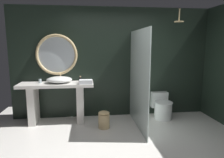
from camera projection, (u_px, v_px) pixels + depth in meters
name	position (u px, v px, depth m)	size (l,w,h in m)	color
ground_plane	(129.00, 154.00, 3.28)	(5.76, 5.76, 0.00)	silver
back_wall_panel	(114.00, 63.00, 4.92)	(4.80, 0.10, 2.60)	black
vanity_counter	(57.00, 98.00, 4.55)	(1.62, 0.54, 0.90)	silver
vessel_sink	(59.00, 80.00, 4.51)	(0.56, 0.46, 0.20)	white
tumbler_cup	(40.00, 81.00, 4.50)	(0.06, 0.06, 0.09)	silver
soap_dispenser	(80.00, 79.00, 4.58)	(0.06, 0.06, 0.14)	black
round_wall_mirror	(57.00, 55.00, 4.64)	(0.94, 0.06, 0.94)	#D6B77F
shower_glass_panel	(138.00, 80.00, 4.22)	(0.02, 1.53, 2.04)	silver
rain_shower_head	(179.00, 21.00, 4.41)	(0.20, 0.20, 0.28)	#D6B77F
toilet	(162.00, 107.00, 4.87)	(0.43, 0.60, 0.58)	white
waste_bin	(104.00, 120.00, 4.27)	(0.24, 0.24, 0.37)	#D6B77F
folded_hand_towel	(86.00, 82.00, 4.40)	(0.28, 0.16, 0.09)	white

